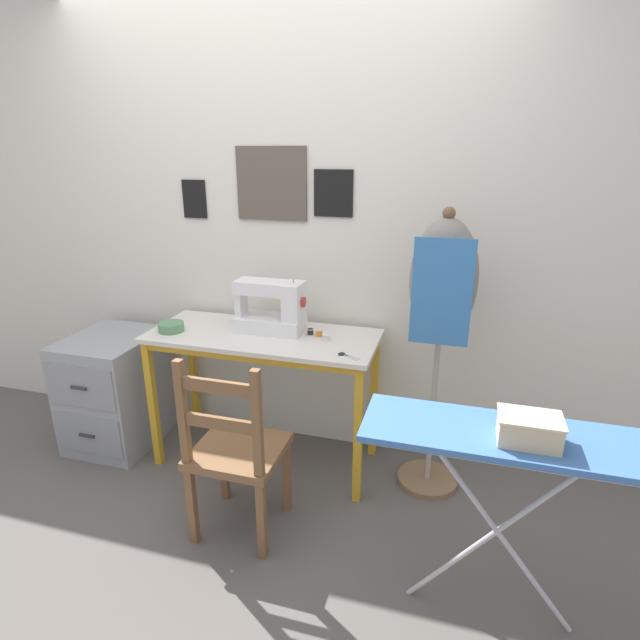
{
  "coord_description": "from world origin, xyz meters",
  "views": [
    {
      "loc": [
        1.0,
        -2.07,
        1.73
      ],
      "look_at": [
        0.33,
        0.23,
        0.9
      ],
      "focal_mm": 28.0,
      "sensor_mm": 36.0,
      "label": 1
    }
  ],
  "objects_px": {
    "fabric_bowl": "(171,327)",
    "filing_cabinet": "(116,390)",
    "thread_spool_near_machine": "(310,332)",
    "dress_form": "(442,296)",
    "thread_spool_far_edge": "(326,337)",
    "ironing_board": "(509,446)",
    "scissors": "(345,355)",
    "storage_box": "(529,429)",
    "wooden_chair": "(236,452)",
    "sewing_machine": "(273,308)",
    "thread_spool_mid_table": "(319,333)"
  },
  "relations": [
    {
      "from": "thread_spool_far_edge",
      "to": "filing_cabinet",
      "type": "relative_size",
      "value": 0.07
    },
    {
      "from": "filing_cabinet",
      "to": "scissors",
      "type": "bearing_deg",
      "value": -4.37
    },
    {
      "from": "fabric_bowl",
      "to": "wooden_chair",
      "type": "bearing_deg",
      "value": -39.28
    },
    {
      "from": "scissors",
      "to": "dress_form",
      "type": "distance_m",
      "value": 0.54
    },
    {
      "from": "dress_form",
      "to": "thread_spool_far_edge",
      "type": "bearing_deg",
      "value": -177.75
    },
    {
      "from": "filing_cabinet",
      "to": "ironing_board",
      "type": "bearing_deg",
      "value": -17.12
    },
    {
      "from": "filing_cabinet",
      "to": "ironing_board",
      "type": "relative_size",
      "value": 0.67
    },
    {
      "from": "scissors",
      "to": "storage_box",
      "type": "height_order",
      "value": "storage_box"
    },
    {
      "from": "sewing_machine",
      "to": "dress_form",
      "type": "bearing_deg",
      "value": -2.01
    },
    {
      "from": "ironing_board",
      "to": "storage_box",
      "type": "distance_m",
      "value": 0.12
    },
    {
      "from": "fabric_bowl",
      "to": "ironing_board",
      "type": "height_order",
      "value": "fabric_bowl"
    },
    {
      "from": "thread_spool_near_machine",
      "to": "ironing_board",
      "type": "distance_m",
      "value": 1.24
    },
    {
      "from": "filing_cabinet",
      "to": "ironing_board",
      "type": "xyz_separation_m",
      "value": [
        2.16,
        -0.67,
        0.41
      ]
    },
    {
      "from": "thread_spool_mid_table",
      "to": "ironing_board",
      "type": "relative_size",
      "value": 0.04
    },
    {
      "from": "scissors",
      "to": "ironing_board",
      "type": "distance_m",
      "value": 0.9
    },
    {
      "from": "fabric_bowl",
      "to": "filing_cabinet",
      "type": "bearing_deg",
      "value": 175.24
    },
    {
      "from": "wooden_chair",
      "to": "sewing_machine",
      "type": "bearing_deg",
      "value": 94.57
    },
    {
      "from": "fabric_bowl",
      "to": "scissors",
      "type": "height_order",
      "value": "fabric_bowl"
    },
    {
      "from": "scissors",
      "to": "ironing_board",
      "type": "xyz_separation_m",
      "value": [
        0.71,
        -0.56,
        -0.03
      ]
    },
    {
      "from": "scissors",
      "to": "storage_box",
      "type": "xyz_separation_m",
      "value": [
        0.76,
        -0.59,
        0.07
      ]
    },
    {
      "from": "thread_spool_near_machine",
      "to": "dress_form",
      "type": "height_order",
      "value": "dress_form"
    },
    {
      "from": "sewing_machine",
      "to": "thread_spool_far_edge",
      "type": "xyz_separation_m",
      "value": [
        0.31,
        -0.05,
        -0.12
      ]
    },
    {
      "from": "wooden_chair",
      "to": "dress_form",
      "type": "xyz_separation_m",
      "value": [
        0.83,
        0.61,
        0.63
      ]
    },
    {
      "from": "scissors",
      "to": "filing_cabinet",
      "type": "xyz_separation_m",
      "value": [
        -1.45,
        0.11,
        -0.44
      ]
    },
    {
      "from": "wooden_chair",
      "to": "storage_box",
      "type": "xyz_separation_m",
      "value": [
        1.17,
        -0.18,
        0.43
      ]
    },
    {
      "from": "scissors",
      "to": "thread_spool_far_edge",
      "type": "bearing_deg",
      "value": 129.54
    },
    {
      "from": "wooden_chair",
      "to": "dress_form",
      "type": "height_order",
      "value": "dress_form"
    },
    {
      "from": "thread_spool_near_machine",
      "to": "thread_spool_far_edge",
      "type": "bearing_deg",
      "value": -28.01
    },
    {
      "from": "dress_form",
      "to": "wooden_chair",
      "type": "bearing_deg",
      "value": -143.72
    },
    {
      "from": "wooden_chair",
      "to": "ironing_board",
      "type": "distance_m",
      "value": 1.18
    },
    {
      "from": "sewing_machine",
      "to": "ironing_board",
      "type": "distance_m",
      "value": 1.42
    },
    {
      "from": "ironing_board",
      "to": "filing_cabinet",
      "type": "bearing_deg",
      "value": 162.88
    },
    {
      "from": "sewing_machine",
      "to": "thread_spool_mid_table",
      "type": "xyz_separation_m",
      "value": [
        0.26,
        -0.01,
        -0.11
      ]
    },
    {
      "from": "thread_spool_far_edge",
      "to": "scissors",
      "type": "bearing_deg",
      "value": -50.46
    },
    {
      "from": "thread_spool_near_machine",
      "to": "thread_spool_far_edge",
      "type": "relative_size",
      "value": 0.9
    },
    {
      "from": "sewing_machine",
      "to": "filing_cabinet",
      "type": "distance_m",
      "value": 1.15
    },
    {
      "from": "sewing_machine",
      "to": "wooden_chair",
      "type": "height_order",
      "value": "sewing_machine"
    },
    {
      "from": "dress_form",
      "to": "storage_box",
      "type": "height_order",
      "value": "dress_form"
    },
    {
      "from": "scissors",
      "to": "thread_spool_far_edge",
      "type": "distance_m",
      "value": 0.23
    },
    {
      "from": "thread_spool_far_edge",
      "to": "storage_box",
      "type": "xyz_separation_m",
      "value": [
        0.91,
        -0.77,
        0.06
      ]
    },
    {
      "from": "thread_spool_mid_table",
      "to": "scissors",
      "type": "bearing_deg",
      "value": -48.13
    },
    {
      "from": "filing_cabinet",
      "to": "dress_form",
      "type": "xyz_separation_m",
      "value": [
        1.87,
        0.09,
        0.72
      ]
    },
    {
      "from": "thread_spool_mid_table",
      "to": "thread_spool_far_edge",
      "type": "distance_m",
      "value": 0.07
    },
    {
      "from": "thread_spool_far_edge",
      "to": "storage_box",
      "type": "relative_size",
      "value": 0.22
    },
    {
      "from": "sewing_machine",
      "to": "thread_spool_near_machine",
      "type": "xyz_separation_m",
      "value": [
        0.21,
        0.0,
        -0.11
      ]
    },
    {
      "from": "scissors",
      "to": "thread_spool_far_edge",
      "type": "xyz_separation_m",
      "value": [
        -0.15,
        0.18,
        0.01
      ]
    },
    {
      "from": "thread_spool_far_edge",
      "to": "storage_box",
      "type": "bearing_deg",
      "value": -40.36
    },
    {
      "from": "thread_spool_mid_table",
      "to": "dress_form",
      "type": "height_order",
      "value": "dress_form"
    },
    {
      "from": "thread_spool_near_machine",
      "to": "dress_form",
      "type": "xyz_separation_m",
      "value": [
        0.67,
        -0.03,
        0.26
      ]
    },
    {
      "from": "fabric_bowl",
      "to": "thread_spool_near_machine",
      "type": "xyz_separation_m",
      "value": [
        0.75,
        0.16,
        -0.01
      ]
    }
  ]
}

